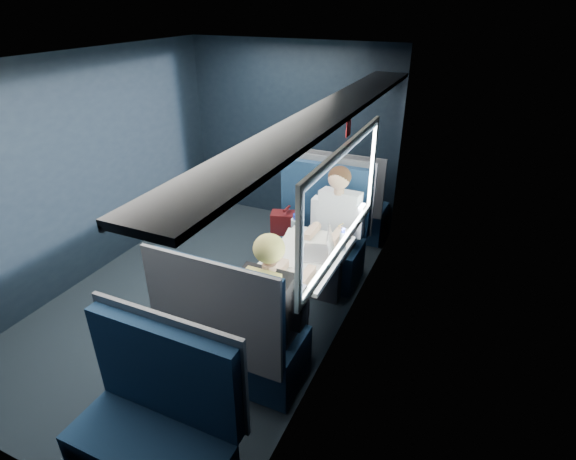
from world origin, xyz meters
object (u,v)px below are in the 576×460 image
at_px(laptop, 323,249).
at_px(seat_row_back, 157,435).
at_px(man, 335,225).
at_px(table, 302,262).
at_px(seat_bay_far, 235,339).
at_px(seat_bay_near, 316,238).
at_px(bottle_small, 343,241).
at_px(cup, 348,234).
at_px(woman, 273,302).
at_px(seat_row_front, 344,207).

bearing_deg(laptop, seat_row_back, -101.07).
height_order(seat_row_back, man, man).
height_order(table, seat_bay_far, seat_bay_far).
distance_m(seat_bay_near, seat_row_back, 2.67).
bearing_deg(man, seat_bay_near, 147.07).
xyz_separation_m(bottle_small, cup, (-0.02, 0.22, -0.05)).
height_order(seat_bay_far, bottle_small, seat_bay_far).
distance_m(seat_row_back, woman, 1.16).
bearing_deg(bottle_small, table, -143.70).
bearing_deg(man, cup, -50.71).
distance_m(table, man, 0.70).
distance_m(seat_bay_far, bottle_small, 1.27).
bearing_deg(woman, cup, 79.55).
xyz_separation_m(seat_bay_far, seat_row_front, (0.00, 2.67, -0.00)).
relative_size(seat_row_back, man, 0.88).
bearing_deg(seat_row_front, seat_bay_near, -90.92).
bearing_deg(table, woman, -84.55).
height_order(man, woman, same).
xyz_separation_m(seat_bay_near, seat_row_front, (0.01, 0.93, -0.01)).
bearing_deg(seat_bay_far, table, 78.22).
bearing_deg(bottle_small, seat_row_back, -103.40).
xyz_separation_m(table, cup, (0.28, 0.44, 0.12)).
bearing_deg(woman, seat_row_front, 95.70).
bearing_deg(cup, man, 129.29).
bearing_deg(man, table, -95.52).
height_order(man, cup, man).
relative_size(table, seat_bay_near, 0.79).
relative_size(table, laptop, 2.59).
bearing_deg(seat_bay_near, seat_row_front, 89.08).
distance_m(seat_row_front, laptop, 1.83).
bearing_deg(table, seat_bay_near, 102.78).
height_order(seat_row_back, bottle_small, seat_row_back).
bearing_deg(woman, laptop, 81.66).
bearing_deg(seat_row_back, seat_bay_far, 90.00).
height_order(table, seat_row_front, seat_row_front).
bearing_deg(man, laptop, -80.32).
height_order(woman, bottle_small, woman).
bearing_deg(seat_row_back, seat_bay_near, 90.32).
relative_size(seat_row_front, man, 0.88).
distance_m(seat_bay_near, man, 0.43).
distance_m(table, seat_bay_far, 0.93).
distance_m(seat_row_front, man, 1.17).
distance_m(seat_bay_far, cup, 1.44).
relative_size(laptop, cup, 4.47).
bearing_deg(table, seat_row_front, 95.80).
xyz_separation_m(seat_bay_near, seat_row_back, (0.01, -2.67, -0.01)).
xyz_separation_m(man, bottle_small, (0.23, -0.48, 0.12)).
bearing_deg(laptop, seat_row_front, 101.67).
relative_size(woman, cup, 15.31).
bearing_deg(seat_bay_near, table, -77.22).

